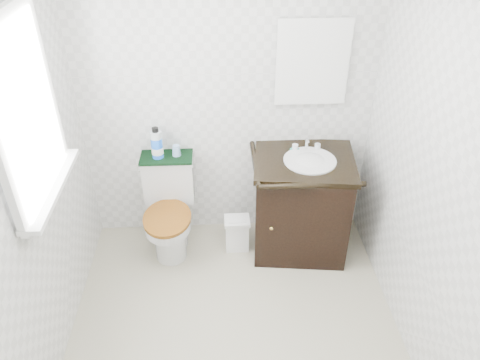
{
  "coord_description": "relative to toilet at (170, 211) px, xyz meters",
  "views": [
    {
      "loc": [
        -0.08,
        -1.99,
        2.58
      ],
      "look_at": [
        0.07,
        0.75,
        0.76
      ],
      "focal_mm": 35.0,
      "sensor_mm": 36.0,
      "label": 1
    }
  ],
  "objects": [
    {
      "name": "wall_left",
      "position": [
        -0.63,
        -0.97,
        0.87
      ],
      "size": [
        0.0,
        2.4,
        2.4
      ],
      "primitive_type": "plane",
      "rotation": [
        1.57,
        0.0,
        1.57
      ],
      "color": "silver",
      "rests_on": "ground"
    },
    {
      "name": "soap_bar",
      "position": [
        0.97,
        0.07,
        0.5
      ],
      "size": [
        0.08,
        0.05,
        0.02
      ],
      "primitive_type": "ellipsoid",
      "color": "#1C887B",
      "rests_on": "vanity"
    },
    {
      "name": "wall_back",
      "position": [
        0.47,
        0.23,
        0.87
      ],
      "size": [
        2.4,
        0.0,
        2.4
      ],
      "primitive_type": "plane",
      "rotation": [
        1.57,
        0.0,
        0.0
      ],
      "color": "silver",
      "rests_on": "ground"
    },
    {
      "name": "cup",
      "position": [
        0.08,
        0.13,
        0.48
      ],
      "size": [
        0.07,
        0.07,
        0.08
      ],
      "primitive_type": "cone",
      "color": "#7FA5CF",
      "rests_on": "towel"
    },
    {
      "name": "window",
      "position": [
        -0.6,
        -0.72,
        1.22
      ],
      "size": [
        0.02,
        0.7,
        0.9
      ],
      "primitive_type": "cube",
      "color": "white",
      "rests_on": "wall_left"
    },
    {
      "name": "towel",
      "position": [
        0.0,
        0.12,
        0.43
      ],
      "size": [
        0.4,
        0.22,
        0.02
      ],
      "primitive_type": "cube",
      "color": "black",
      "rests_on": "toilet"
    },
    {
      "name": "toilet",
      "position": [
        0.0,
        0.0,
        0.0
      ],
      "size": [
        0.41,
        0.61,
        0.75
      ],
      "color": "silver",
      "rests_on": "floor"
    },
    {
      "name": "wall_right",
      "position": [
        1.57,
        -0.97,
        0.87
      ],
      "size": [
        0.0,
        2.4,
        2.4
      ],
      "primitive_type": "plane",
      "rotation": [
        1.57,
        0.0,
        -1.57
      ],
      "color": "silver",
      "rests_on": "ground"
    },
    {
      "name": "trash_bin",
      "position": [
        0.53,
        -0.08,
        -0.18
      ],
      "size": [
        0.2,
        0.16,
        0.29
      ],
      "color": "white",
      "rests_on": "floor"
    },
    {
      "name": "floor",
      "position": [
        0.47,
        -0.97,
        -0.33
      ],
      "size": [
        2.4,
        2.4,
        0.0
      ],
      "primitive_type": "plane",
      "color": "#A29D83",
      "rests_on": "ground"
    },
    {
      "name": "mouthwash_bottle",
      "position": [
        -0.06,
        0.11,
        0.55
      ],
      "size": [
        0.09,
        0.09,
        0.25
      ],
      "color": "blue",
      "rests_on": "towel"
    },
    {
      "name": "vanity",
      "position": [
        1.03,
        -0.07,
        0.1
      ],
      "size": [
        0.8,
        0.71,
        0.92
      ],
      "color": "black",
      "rests_on": "floor"
    },
    {
      "name": "mirror",
      "position": [
        1.08,
        0.2,
        1.12
      ],
      "size": [
        0.5,
        0.02,
        0.6
      ],
      "primitive_type": "cube",
      "color": "silver",
      "rests_on": "wall_back"
    }
  ]
}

